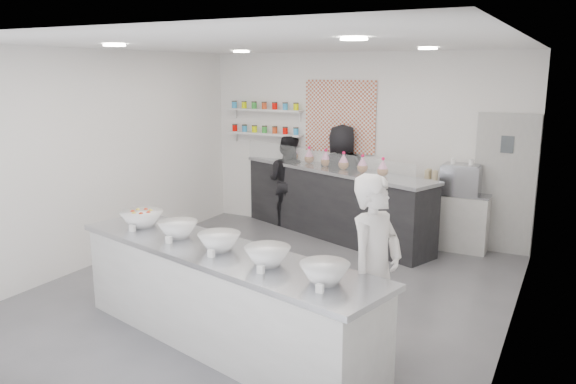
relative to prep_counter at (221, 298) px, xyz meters
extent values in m
plane|color=#515156|center=(-0.21, 1.42, -0.50)|extent=(6.00, 6.00, 0.00)
plane|color=white|center=(-0.21, 1.42, 2.50)|extent=(6.00, 6.00, 0.00)
plane|color=white|center=(-0.21, 4.42, 1.00)|extent=(5.50, 0.00, 5.50)
plane|color=white|center=(-2.96, 1.42, 1.00)|extent=(0.00, 6.00, 6.00)
plane|color=white|center=(2.54, 1.42, 1.00)|extent=(0.00, 6.00, 6.00)
cube|color=#9F9F9C|center=(2.09, 4.39, 0.55)|extent=(0.88, 0.04, 2.10)
cube|color=#AB4A28|center=(-0.56, 4.39, 1.45)|extent=(1.25, 0.03, 1.20)
cube|color=silver|center=(-1.96, 4.32, 1.10)|extent=(1.45, 0.22, 0.04)
cube|color=silver|center=(-1.96, 4.32, 1.52)|extent=(1.45, 0.22, 0.04)
cylinder|color=white|center=(-1.61, 0.42, 2.48)|extent=(0.24, 0.24, 0.02)
cylinder|color=white|center=(1.19, 0.42, 2.48)|extent=(0.24, 0.24, 0.02)
cylinder|color=white|center=(-1.61, 3.02, 2.48)|extent=(0.24, 0.24, 0.02)
cylinder|color=white|center=(1.19, 3.02, 2.48)|extent=(0.24, 0.24, 0.02)
cube|color=#B9B9B4|center=(0.00, 0.00, 0.00)|extent=(3.74, 1.68, 1.00)
cube|color=black|center=(-0.49, 4.01, 0.08)|extent=(3.71, 1.97, 1.15)
cube|color=white|center=(-0.60, 3.71, 0.81)|extent=(3.42, 1.33, 0.31)
cube|color=#B9B9B4|center=(1.34, 4.20, -0.05)|extent=(1.20, 0.38, 0.89)
cube|color=#93969E|center=(1.49, 4.20, 0.60)|extent=(0.56, 0.39, 0.43)
imported|color=white|center=(1.48, 0.31, 0.41)|extent=(0.59, 0.75, 1.82)
imported|color=black|center=(-1.48, 4.26, 0.30)|extent=(0.78, 0.61, 1.60)
imported|color=black|center=(-0.46, 4.26, 0.42)|extent=(1.05, 0.88, 1.84)
camera|label=1|loc=(3.02, -4.33, 2.22)|focal=35.00mm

